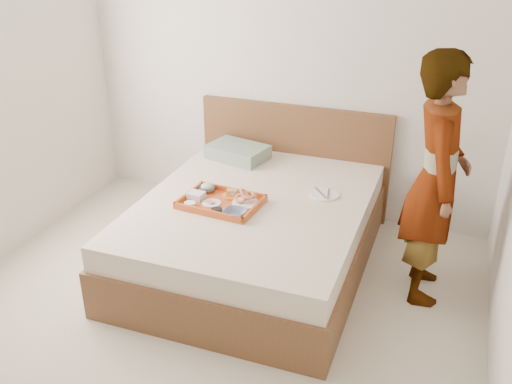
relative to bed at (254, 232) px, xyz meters
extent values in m
cube|color=beige|center=(-0.09, -1.00, -0.27)|extent=(3.50, 4.00, 0.01)
cube|color=silver|center=(-0.09, 1.00, 1.04)|extent=(3.50, 0.01, 2.60)
cube|color=brown|center=(0.00, 0.00, 0.00)|extent=(1.65, 2.00, 0.53)
cube|color=brown|center=(0.00, 0.97, 0.21)|extent=(1.65, 0.06, 0.95)
cube|color=gray|center=(-0.40, 0.69, 0.32)|extent=(0.53, 0.42, 0.11)
cube|color=#C8591A|center=(-0.20, -0.15, 0.29)|extent=(0.57, 0.44, 0.05)
cylinder|color=white|center=(-0.03, -0.10, 0.29)|extent=(0.20, 0.20, 0.01)
imported|color=#162240|center=(-0.03, -0.28, 0.30)|extent=(0.17, 0.17, 0.04)
cylinder|color=black|center=(-0.16, -0.29, 0.29)|extent=(0.09, 0.09, 0.03)
cylinder|color=white|center=(-0.25, -0.18, 0.28)|extent=(0.14, 0.14, 0.01)
cylinder|color=orange|center=(-0.17, -0.03, 0.28)|extent=(0.14, 0.14, 0.01)
imported|color=#162240|center=(-0.37, -0.01, 0.30)|extent=(0.13, 0.13, 0.04)
cube|color=silver|center=(-0.39, -0.15, 0.30)|extent=(0.12, 0.10, 0.05)
cylinder|color=white|center=(-0.38, -0.27, 0.29)|extent=(0.09, 0.09, 0.03)
cylinder|color=white|center=(0.45, 0.25, 0.27)|extent=(0.28, 0.28, 0.01)
imported|color=silver|center=(1.21, 0.10, 0.57)|extent=(0.48, 0.66, 1.68)
camera|label=1|loc=(1.27, -3.40, 2.10)|focal=39.92mm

